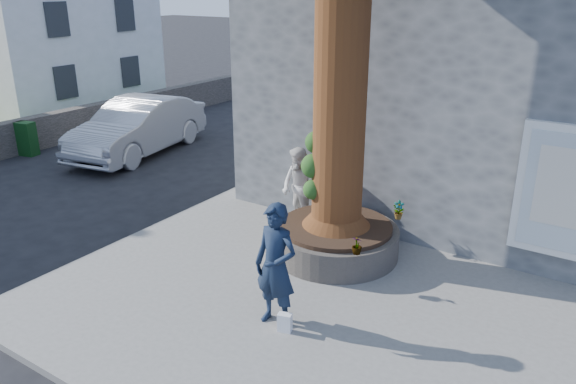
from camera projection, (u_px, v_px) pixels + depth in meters
The scene contains 15 objects.
ground at pixel (234, 294), 9.29m from camera, with size 120.00×120.00×0.00m, color black.
pavement at pixel (343, 291), 9.28m from camera, with size 9.00×8.00×0.12m, color slate.
yellow_line at pixel (149, 231), 11.65m from camera, with size 0.10×30.00×0.01m, color yellow.
stone_shop at pixel (519, 63), 12.51m from camera, with size 10.30×8.30×6.30m.
planter at pixel (335, 240), 10.30m from camera, with size 2.30×2.30×0.60m.
cottage_far at pixel (35, 10), 22.73m from camera, with size 7.30×7.40×8.75m.
man at pixel (276, 266), 7.98m from camera, with size 0.68×0.45×1.88m, color #121D31.
woman at pixel (299, 187), 11.38m from camera, with size 0.80×0.62×1.64m, color silver.
shopping_bag at pixel (285, 322), 8.06m from camera, with size 0.20×0.12×0.28m, color white.
car_silver at pixel (138, 127), 16.65m from camera, with size 1.72×4.94×1.63m, color #A2A4AA.
a_board_sign at pixel (26, 139), 16.57m from camera, with size 0.55×0.36×1.00m, color #0E3311.
plant_a at pixel (399, 210), 10.35m from camera, with size 0.19×0.13×0.36m, color gray.
plant_b at pixel (327, 192), 11.12m from camera, with size 0.24×0.24×0.44m, color gray.
plant_c at pixel (357, 245), 9.03m from camera, with size 0.17×0.17×0.30m, color gray.
plant_d at pixel (399, 212), 10.37m from camera, with size 0.24×0.21×0.27m, color gray.
Camera 1 is at (5.22, -6.26, 4.85)m, focal length 35.00 mm.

